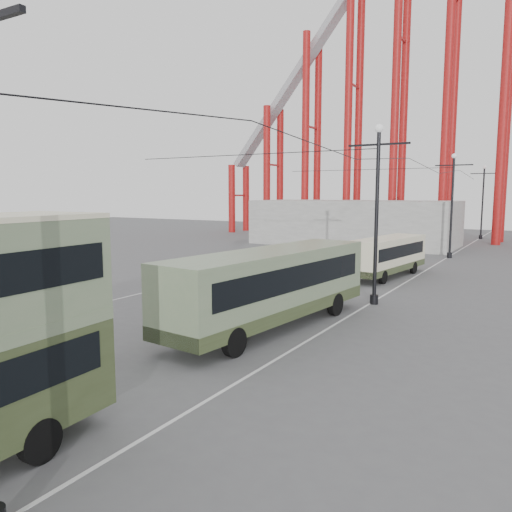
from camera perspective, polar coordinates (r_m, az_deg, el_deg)
The scene contains 9 objects.
road_markings at distance 31.27m, azimuth 2.91°, elevation -3.56°, with size 12.52×120.00×0.01m.
lamp_post_mid at distance 26.68m, azimuth 13.61°, elevation 4.51°, with size 3.20×0.44×9.32m.
lamp_post_far at distance 48.12m, azimuth 21.47°, elevation 5.32°, with size 3.20×0.44×9.32m.
lamp_post_distant at distance 69.91m, azimuth 24.47°, elevation 5.61°, with size 3.20×0.44×9.32m.
roller_coaster at distance 68.47m, azimuth 17.57°, elevation 21.33°, with size 52.95×5.00×55.48m.
fairground_shed at distance 57.94m, azimuth 11.14°, elevation 3.76°, with size 22.00×10.00×5.00m, color gray.
single_decker_green at distance 21.63m, azimuth 1.74°, elevation -3.25°, with size 4.01×12.23×3.39m.
single_decker_cream at distance 36.08m, azimuth 14.75°, elevation 0.13°, with size 3.34×9.05×2.75m.
pedestrian at distance 18.04m, azimuth -17.27°, elevation -9.30°, with size 0.59×0.39×1.63m, color black.
Camera 1 is at (13.51, -7.45, 5.84)m, focal length 35.00 mm.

